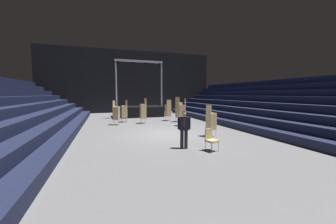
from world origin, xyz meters
TOP-DOWN VIEW (x-y plane):
  - ground_plane at (0.00, 0.00)m, footprint 22.00×30.00m
  - arena_end_wall at (0.00, 15.00)m, footprint 22.00×0.30m
  - bleacher_bank_left at (-8.00, 1.00)m, footprint 6.00×24.00m
  - bleacher_bank_right at (8.00, 1.00)m, footprint 6.00×24.00m
  - stage_riser at (0.00, 9.80)m, footprint 5.06×2.97m
  - man_with_tie at (-0.14, -3.21)m, footprint 0.56×0.36m
  - chair_stack_front_left at (-2.56, 4.50)m, footprint 0.59×0.59m
  - chair_stack_front_right at (2.67, 4.60)m, footprint 0.59×0.59m
  - chair_stack_mid_left at (-0.42, 4.68)m, footprint 0.47×0.47m
  - chair_stack_mid_right at (2.14, 2.48)m, footprint 0.55×0.55m
  - chair_stack_mid_centre at (2.00, 5.55)m, footprint 0.50×0.50m
  - chair_stack_rear_left at (-1.81, 5.88)m, footprint 0.49×0.49m
  - chair_stack_rear_right at (2.29, -1.36)m, footprint 0.51×0.51m
  - loose_chair_near_man at (0.81, -3.85)m, footprint 0.55×0.55m

SIDE VIEW (x-z plane):
  - ground_plane at x=0.00m, z-range -0.10..0.00m
  - loose_chair_near_man at x=0.81m, z-range 0.06..1.01m
  - stage_riser at x=0.00m, z-range -2.22..3.50m
  - chair_stack_rear_right at x=2.29m, z-range 0.00..1.80m
  - chair_stack_front_left at x=-2.56m, z-range 0.00..1.88m
  - chair_stack_mid_centre at x=2.00m, z-range 0.00..1.88m
  - chair_stack_rear_left at x=-1.81m, z-range 0.00..1.88m
  - man_with_tie at x=-0.14m, z-range 0.11..1.79m
  - chair_stack_mid_left at x=-0.42m, z-range 0.00..2.05m
  - chair_stack_mid_right at x=2.14m, z-range 0.00..2.05m
  - chair_stack_front_right at x=2.67m, z-range 0.00..2.14m
  - bleacher_bank_left at x=-8.00m, z-range 0.00..3.60m
  - bleacher_bank_right at x=8.00m, z-range 0.00..3.60m
  - arena_end_wall at x=0.00m, z-range 0.00..8.00m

